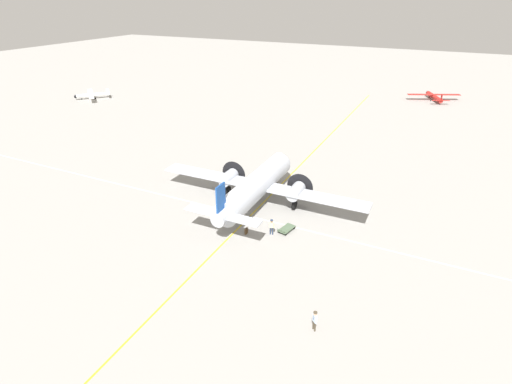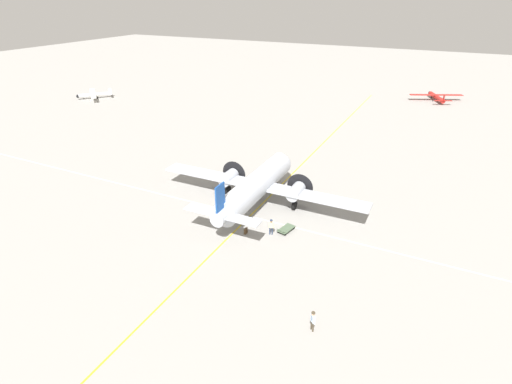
{
  "view_description": "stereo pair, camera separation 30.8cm",
  "coord_description": "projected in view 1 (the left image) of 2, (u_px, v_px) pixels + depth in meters",
  "views": [
    {
      "loc": [
        35.62,
        17.2,
        21.64
      ],
      "look_at": [
        0.0,
        0.0,
        1.71
      ],
      "focal_mm": 28.0,
      "sensor_mm": 36.0,
      "label": 1
    },
    {
      "loc": [
        35.48,
        17.48,
        21.64
      ],
      "look_at": [
        0.0,
        0.0,
        1.71
      ],
      "focal_mm": 28.0,
      "sensor_mm": 36.0,
      "label": 2
    }
  ],
  "objects": [
    {
      "name": "passenger_boarding",
      "position": [
        272.0,
        225.0,
        39.25
      ],
      "size": [
        0.33,
        0.56,
        1.67
      ],
      "rotation": [
        0.0,
        0.0,
        1.76
      ],
      "color": "navy",
      "rests_on": "ground_plane"
    },
    {
      "name": "ground_plane",
      "position": [
        256.0,
        206.0,
        45.06
      ],
      "size": [
        300.0,
        300.0,
        0.0
      ],
      "primitive_type": "plane",
      "color": "gray"
    },
    {
      "name": "light_aircraft_distant",
      "position": [
        92.0,
        95.0,
        89.57
      ],
      "size": [
        7.83,
        8.36,
        1.97
      ],
      "rotation": [
        0.0,
        0.0,
        5.56
      ],
      "color": "white",
      "rests_on": "ground_plane"
    },
    {
      "name": "apron_line_eastwest",
      "position": [
        260.0,
        206.0,
        44.88
      ],
      "size": [
        120.0,
        0.16,
        0.01
      ],
      "color": "gold",
      "rests_on": "ground_plane"
    },
    {
      "name": "apron_line_northsouth",
      "position": [
        246.0,
        215.0,
        43.07
      ],
      "size": [
        0.16,
        120.0,
        0.01
      ],
      "color": "silver",
      "rests_on": "ground_plane"
    },
    {
      "name": "airliner_main",
      "position": [
        258.0,
        184.0,
        44.27
      ],
      "size": [
        16.84,
        24.72,
        5.91
      ],
      "rotation": [
        0.0,
        0.0,
        3.15
      ],
      "color": "#ADB2BC",
      "rests_on": "ground_plane"
    },
    {
      "name": "crew_foreground",
      "position": [
        315.0,
        319.0,
        28.03
      ],
      "size": [
        0.41,
        0.45,
        1.68
      ],
      "rotation": [
        0.0,
        0.0,
        -2.29
      ],
      "color": "#473D2D",
      "rests_on": "ground_plane"
    },
    {
      "name": "light_aircraft_taxiing",
      "position": [
        434.0,
        96.0,
        88.22
      ],
      "size": [
        8.5,
        10.93,
        2.17
      ],
      "rotation": [
        0.0,
        0.0,
        3.56
      ],
      "color": "#B2231E",
      "rests_on": "ground_plane"
    },
    {
      "name": "suitcase_near_door",
      "position": [
        246.0,
        231.0,
        39.72
      ],
      "size": [
        0.48,
        0.18,
        0.63
      ],
      "color": "#47331E",
      "rests_on": "ground_plane"
    },
    {
      "name": "baggage_cart",
      "position": [
        287.0,
        229.0,
        40.13
      ],
      "size": [
        2.14,
        1.4,
        0.56
      ],
      "rotation": [
        0.0,
        0.0,
        2.93
      ],
      "color": "#4C6047",
      "rests_on": "ground_plane"
    }
  ]
}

